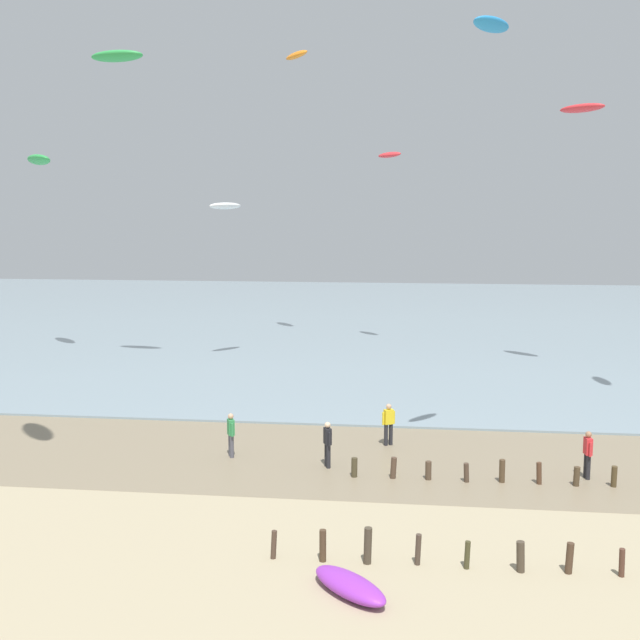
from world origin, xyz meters
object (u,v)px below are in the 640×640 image
(person_left_flank, at_px, (389,423))
(kite_aloft_1, at_px, (491,24))
(kite_aloft_0, at_px, (225,206))
(kite_aloft_4, at_px, (582,108))
(person_nearest_camera, at_px, (588,453))
(person_mid_beach, at_px, (231,434))
(grounded_kite, at_px, (350,585))
(kite_aloft_9, at_px, (296,55))
(kite_aloft_10, at_px, (117,56))
(kite_aloft_8, at_px, (389,155))
(kite_aloft_5, at_px, (39,160))
(person_trailing_behind, at_px, (328,443))

(person_left_flank, distance_m, kite_aloft_1, 15.25)
(kite_aloft_0, xyz_separation_m, kite_aloft_4, (20.36, -1.79, 5.22))
(person_nearest_camera, bearing_deg, kite_aloft_1, 178.63)
(person_left_flank, bearing_deg, person_mid_beach, -159.43)
(grounded_kite, bearing_deg, kite_aloft_9, 144.98)
(person_mid_beach, xyz_separation_m, grounded_kite, (5.39, -10.26, -0.67))
(kite_aloft_0, distance_m, kite_aloft_9, 13.03)
(kite_aloft_4, relative_size, kite_aloft_9, 1.02)
(person_nearest_camera, bearing_deg, kite_aloft_0, 132.47)
(person_left_flank, xyz_separation_m, kite_aloft_9, (-7.19, 23.49, 18.98))
(kite_aloft_9, height_order, kite_aloft_10, kite_aloft_9)
(person_left_flank, xyz_separation_m, grounded_kite, (-0.54, -12.49, -0.67))
(kite_aloft_9, bearing_deg, kite_aloft_4, 24.53)
(kite_aloft_1, xyz_separation_m, kite_aloft_8, (-4.13, 25.63, -2.34))
(kite_aloft_9, bearing_deg, person_left_flank, -20.09)
(grounded_kite, height_order, kite_aloft_10, kite_aloft_10)
(person_left_flank, distance_m, kite_aloft_4, 22.31)
(grounded_kite, distance_m, kite_aloft_0, 31.69)
(kite_aloft_4, height_order, kite_aloft_10, kite_aloft_10)
(kite_aloft_1, bearing_deg, kite_aloft_0, 73.37)
(kite_aloft_0, relative_size, kite_aloft_9, 0.89)
(grounded_kite, bearing_deg, kite_aloft_0, 153.72)
(person_nearest_camera, distance_m, person_left_flank, 7.73)
(person_mid_beach, relative_size, kite_aloft_5, 0.53)
(kite_aloft_8, xyz_separation_m, kite_aloft_9, (-6.40, 0.89, 6.76))
(grounded_kite, height_order, kite_aloft_8, kite_aloft_8)
(kite_aloft_8, bearing_deg, kite_aloft_4, -168.58)
(kite_aloft_4, relative_size, kite_aloft_8, 1.21)
(kite_aloft_5, height_order, kite_aloft_9, kite_aloft_9)
(person_nearest_camera, xyz_separation_m, kite_aloft_8, (-7.87, 25.72, 12.23))
(person_mid_beach, bearing_deg, person_nearest_camera, -3.94)
(person_trailing_behind, relative_size, kite_aloft_1, 0.86)
(person_mid_beach, height_order, kite_aloft_5, kite_aloft_5)
(person_mid_beach, distance_m, kite_aloft_1, 17.28)
(person_left_flank, bearing_deg, kite_aloft_10, 141.64)
(person_nearest_camera, xyz_separation_m, kite_aloft_10, (-22.62, 15.43, 16.96))
(person_mid_beach, xyz_separation_m, kite_aloft_10, (-9.61, 14.53, 16.96))
(kite_aloft_1, distance_m, kite_aloft_9, 28.87)
(grounded_kite, height_order, kite_aloft_4, kite_aloft_4)
(kite_aloft_8, distance_m, kite_aloft_9, 9.35)
(grounded_kite, height_order, kite_aloft_0, kite_aloft_0)
(kite_aloft_0, relative_size, kite_aloft_5, 0.73)
(kite_aloft_0, bearing_deg, kite_aloft_9, -165.98)
(person_mid_beach, height_order, kite_aloft_8, kite_aloft_8)
(kite_aloft_0, height_order, kite_aloft_10, kite_aloft_10)
(person_trailing_behind, relative_size, kite_aloft_0, 0.73)
(person_trailing_behind, xyz_separation_m, kite_aloft_9, (-5.06, 26.48, 18.98))
(grounded_kite, bearing_deg, person_left_flank, 132.01)
(kite_aloft_8, distance_m, kite_aloft_10, 18.59)
(grounded_kite, xyz_separation_m, kite_aloft_0, (-9.95, 28.56, 9.47))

